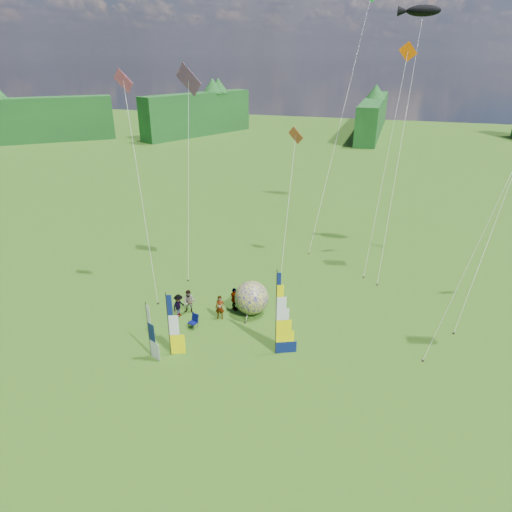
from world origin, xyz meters
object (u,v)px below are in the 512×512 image
(feather_banner_main, at_px, (276,315))
(spectator_a, at_px, (220,307))
(side_banner_far, at_px, (149,331))
(camp_chair, at_px, (193,322))
(kite_whale, at_px, (402,133))
(spectator_d, at_px, (234,299))
(bol_inflatable, at_px, (252,298))
(spectator_b, at_px, (189,302))
(spectator_c, at_px, (179,306))
(side_banner_left, at_px, (168,325))

(feather_banner_main, bearing_deg, spectator_a, 125.89)
(side_banner_far, relative_size, camp_chair, 3.59)
(kite_whale, bearing_deg, spectator_a, -142.78)
(spectator_d, bearing_deg, bol_inflatable, -135.41)
(spectator_a, relative_size, spectator_b, 0.98)
(feather_banner_main, relative_size, spectator_b, 3.10)
(feather_banner_main, xyz_separation_m, spectator_d, (-3.96, 3.96, -1.80))
(spectator_b, relative_size, spectator_c, 1.06)
(spectator_b, relative_size, spectator_d, 1.02)
(spectator_d, height_order, camp_chair, spectator_d)
(side_banner_far, height_order, spectator_b, side_banner_far)
(spectator_d, distance_m, kite_whale, 18.66)
(bol_inflatable, height_order, spectator_a, bol_inflatable)
(side_banner_left, xyz_separation_m, side_banner_far, (-1.03, -0.48, -0.25))
(spectator_d, bearing_deg, side_banner_far, 108.96)
(side_banner_left, relative_size, spectator_d, 2.36)
(side_banner_left, xyz_separation_m, kite_whale, (11.48, 18.64, 8.47))
(feather_banner_main, height_order, kite_whale, kite_whale)
(feather_banner_main, distance_m, side_banner_far, 7.32)
(side_banner_left, distance_m, camp_chair, 3.29)
(spectator_d, bearing_deg, spectator_b, 67.64)
(side_banner_left, relative_size, side_banner_far, 1.15)
(kite_whale, bearing_deg, spectator_c, -148.37)
(side_banner_far, xyz_separation_m, spectator_b, (0.12, 5.09, -0.88))
(spectator_a, bearing_deg, spectator_d, 59.16)
(feather_banner_main, bearing_deg, spectator_b, 134.47)
(side_banner_far, relative_size, spectator_c, 2.14)
(feather_banner_main, relative_size, bol_inflatable, 2.30)
(spectator_a, bearing_deg, side_banner_left, -114.58)
(spectator_d, bearing_deg, feather_banner_main, 178.57)
(bol_inflatable, xyz_separation_m, kite_whale, (8.38, 12.77, 9.30))
(spectator_b, xyz_separation_m, kite_whale, (12.39, 14.03, 9.60))
(side_banner_far, bearing_deg, spectator_a, 88.51)
(camp_chair, relative_size, kite_whale, 0.05)
(feather_banner_main, relative_size, kite_whale, 0.25)
(spectator_c, xyz_separation_m, kite_whale, (12.88, 14.63, 9.64))
(spectator_a, bearing_deg, side_banner_far, -123.43)
(side_banner_left, bearing_deg, feather_banner_main, -4.34)
(spectator_a, height_order, spectator_c, spectator_a)
(kite_whale, bearing_deg, feather_banner_main, -125.63)
(spectator_d, bearing_deg, kite_whale, -83.34)
(spectator_a, bearing_deg, camp_chair, -135.58)
(feather_banner_main, height_order, spectator_d, feather_banner_main)
(side_banner_left, distance_m, spectator_a, 4.87)
(side_banner_left, relative_size, kite_whale, 0.19)
(side_banner_far, xyz_separation_m, spectator_a, (2.36, 5.03, -0.89))
(side_banner_left, distance_m, spectator_d, 6.24)
(kite_whale, bearing_deg, spectator_b, -148.45)
(bol_inflatable, bearing_deg, kite_whale, 56.72)
(feather_banner_main, height_order, spectator_a, feather_banner_main)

